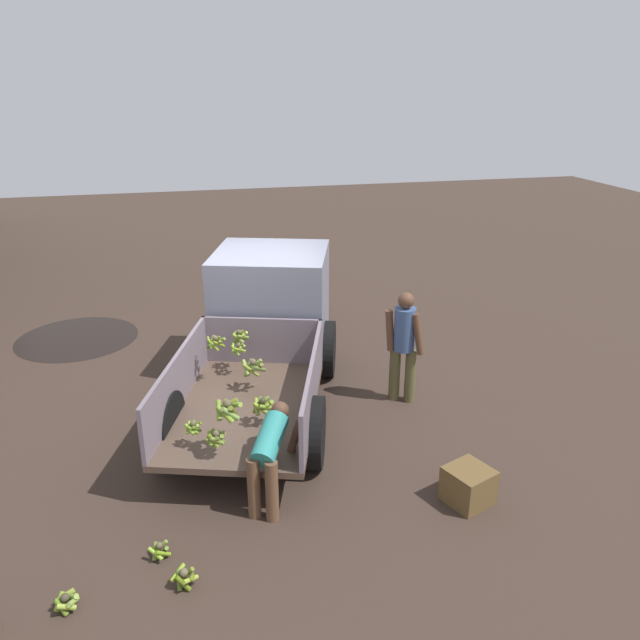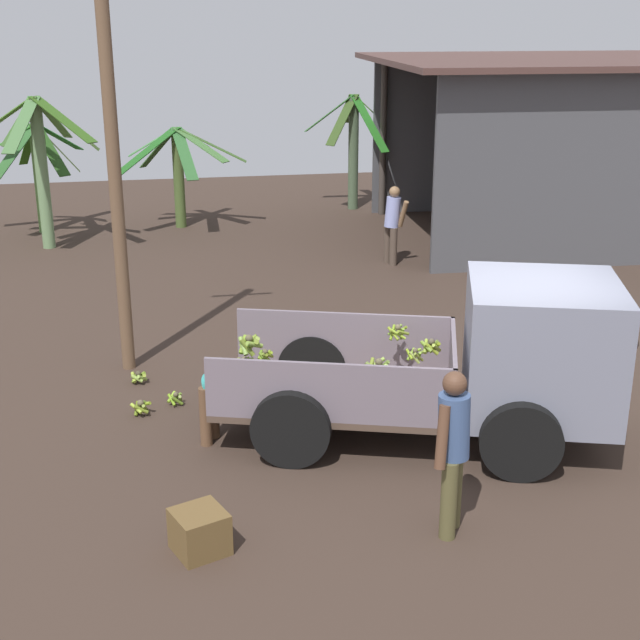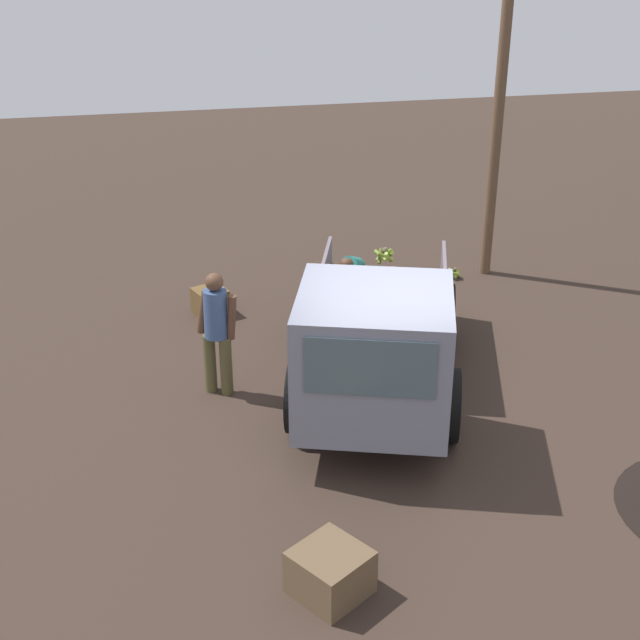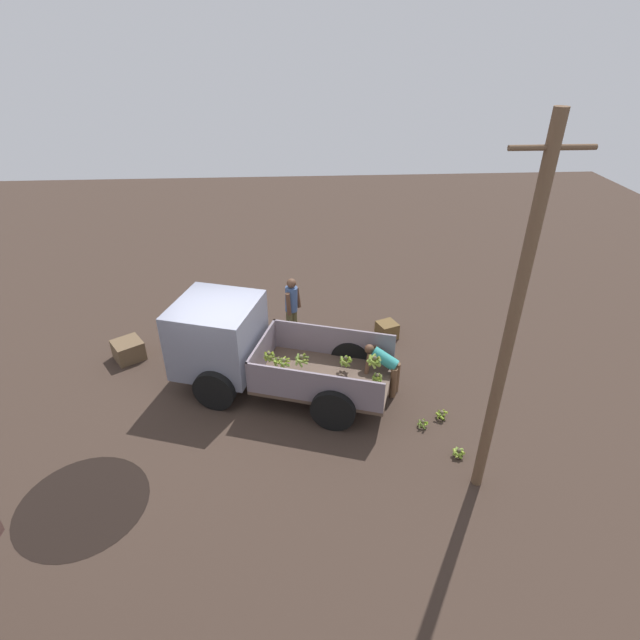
% 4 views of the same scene
% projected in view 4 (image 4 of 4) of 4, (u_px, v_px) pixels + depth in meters
% --- Properties ---
extents(ground, '(36.00, 36.00, 0.00)m').
position_uv_depth(ground, '(233.00, 390.00, 10.91)').
color(ground, '#3A2C23').
extents(mud_patch_0, '(2.15, 2.15, 0.01)m').
position_uv_depth(mud_patch_0, '(83.00, 505.00, 8.30)').
color(mud_patch_0, black).
rests_on(mud_patch_0, ground).
extents(cargo_truck, '(4.86, 3.03, 1.95)m').
position_uv_depth(cargo_truck, '(238.00, 343.00, 10.62)').
color(cargo_truck, brown).
rests_on(cargo_truck, ground).
extents(utility_pole, '(1.06, 0.18, 6.10)m').
position_uv_depth(utility_pole, '(511.00, 331.00, 7.14)').
color(utility_pole, brown).
rests_on(utility_pole, ground).
extents(person_foreground_visitor, '(0.47, 0.55, 1.68)m').
position_uv_depth(person_foreground_visitor, '(292.00, 306.00, 12.27)').
color(person_foreground_visitor, brown).
rests_on(person_foreground_visitor, ground).
extents(person_worker_loading, '(0.83, 0.74, 1.09)m').
position_uv_depth(person_worker_loading, '(385.00, 365.00, 10.57)').
color(person_worker_loading, brown).
rests_on(person_worker_loading, ground).
extents(banana_bunch_on_ground_0, '(0.21, 0.23, 0.18)m').
position_uv_depth(banana_bunch_on_ground_0, '(423.00, 423.00, 9.86)').
color(banana_bunch_on_ground_0, brown).
rests_on(banana_bunch_on_ground_0, ground).
extents(banana_bunch_on_ground_1, '(0.27, 0.27, 0.21)m').
position_uv_depth(banana_bunch_on_ground_1, '(441.00, 414.00, 10.07)').
color(banana_bunch_on_ground_1, brown).
rests_on(banana_bunch_on_ground_1, ground).
extents(banana_bunch_on_ground_2, '(0.23, 0.23, 0.18)m').
position_uv_depth(banana_bunch_on_ground_2, '(458.00, 452.00, 9.18)').
color(banana_bunch_on_ground_2, '#443D2C').
rests_on(banana_bunch_on_ground_2, ground).
extents(wooden_crate_0, '(0.60, 0.60, 0.41)m').
position_uv_depth(wooden_crate_0, '(387.00, 330.00, 12.68)').
color(wooden_crate_0, brown).
rests_on(wooden_crate_0, ground).
extents(wooden_crate_1, '(0.87, 0.87, 0.46)m').
position_uv_depth(wooden_crate_1, '(128.00, 350.00, 11.86)').
color(wooden_crate_1, brown).
rests_on(wooden_crate_1, ground).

